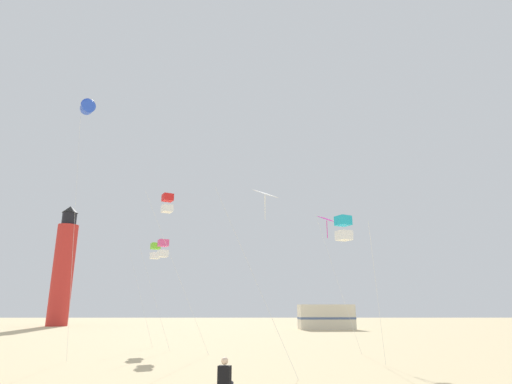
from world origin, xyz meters
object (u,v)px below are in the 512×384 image
kite_tube_blue (88,107)px  kite_diamond_magenta (327,224)px  kite_box_cyan (344,228)px  kite_box_lime (155,251)px  kite_diamond_white (264,199)px  kite_box_rainbow (163,248)px  kite_flyer_standing (225,378)px  rv_van_cream (326,317)px  kite_box_scarlet (167,203)px  lighthouse_distant (63,268)px

kite_tube_blue → kite_diamond_magenta: bearing=15.6°
kite_box_cyan → kite_box_lime: (-11.34, 11.23, 0.39)m
kite_diamond_white → kite_box_rainbow: bearing=125.1°
kite_box_rainbow → kite_diamond_magenta: bearing=-10.3°
kite_flyer_standing → kite_diamond_white: size_ratio=0.15×
kite_flyer_standing → kite_box_rainbow: size_ratio=0.17×
kite_flyer_standing → kite_tube_blue: (-8.69, 9.13, 12.86)m
kite_tube_blue → kite_box_rainbow: 9.94m
kite_box_cyan → rv_van_cream: 32.24m
kite_box_scarlet → kite_box_rainbow: 3.63m
kite_box_scarlet → kite_diamond_magenta: kite_box_scarlet is taller
kite_box_lime → lighthouse_distant: (-19.76, 29.46, 1.41)m
kite_box_scarlet → kite_box_rainbow: size_ratio=1.35×
kite_box_rainbow → lighthouse_distant: lighthouse_distant is taller
kite_diamond_magenta → kite_box_lime: (-11.74, 4.81, -1.09)m
kite_tube_blue → kite_diamond_magenta: 15.76m
kite_diamond_magenta → rv_van_cream: bearing=81.2°
lighthouse_distant → rv_van_cream: size_ratio=2.54×
kite_box_cyan → kite_diamond_magenta: size_ratio=0.83×
kite_flyer_standing → kite_box_rainbow: kite_box_rainbow is taller
kite_flyer_standing → kite_diamond_magenta: bearing=-95.6°
kite_box_lime → rv_van_cream: kite_box_lime is taller
kite_flyer_standing → kite_box_lime: (-6.38, 17.86, 5.82)m
kite_flyer_standing → kite_box_cyan: kite_box_cyan is taller
kite_diamond_magenta → rv_van_cream: kite_diamond_magenta is taller
kite_box_scarlet → rv_van_cream: size_ratio=1.40×
kite_flyer_standing → kite_box_scarlet: 15.39m
kite_box_rainbow → kite_box_lime: (-1.18, 2.89, 0.20)m
lighthouse_distant → kite_diamond_magenta: bearing=-47.4°
kite_box_rainbow → kite_diamond_magenta: 10.81m
kite_flyer_standing → kite_box_scarlet: kite_box_scarlet is taller
kite_diamond_magenta → lighthouse_distant: bearing=132.6°
kite_diamond_magenta → kite_diamond_white: (-4.11, -7.26, -0.31)m
kite_box_cyan → rv_van_cream: (4.29, 31.61, -4.65)m
kite_box_lime → kite_box_rainbow: bearing=-67.8°
kite_box_rainbow → kite_box_cyan: size_ratio=1.03×
kite_box_cyan → kite_diamond_magenta: (0.40, 6.42, 1.48)m
kite_box_cyan → kite_diamond_white: bearing=-167.2°
kite_tube_blue → lighthouse_distant: size_ratio=0.84×
kite_diamond_magenta → kite_diamond_white: size_ratio=1.04×
kite_flyer_standing → rv_van_cream: (9.25, 38.24, 0.78)m
kite_box_scarlet → kite_diamond_magenta: 9.97m
kite_flyer_standing → kite_box_scarlet: size_ratio=0.13×
kite_box_lime → kite_box_scarlet: bearing=-71.4°
kite_flyer_standing → rv_van_cream: rv_van_cream is taller
kite_diamond_white → rv_van_cream: size_ratio=1.17×
kite_diamond_magenta → rv_van_cream: (3.89, 25.19, -6.13)m
kite_tube_blue → kite_diamond_magenta: (14.05, 3.92, -5.95)m
kite_tube_blue → kite_diamond_white: 12.21m
kite_box_rainbow → kite_diamond_white: size_ratio=0.88×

